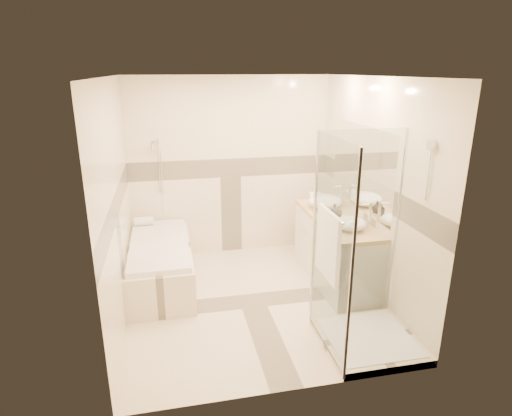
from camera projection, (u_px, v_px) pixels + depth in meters
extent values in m
cube|color=beige|center=(252.00, 301.00, 4.98)|extent=(2.80, 3.00, 0.01)
cube|color=white|center=(251.00, 76.00, 4.20)|extent=(2.80, 3.00, 0.01)
cube|color=beige|center=(230.00, 168.00, 5.99)|extent=(2.80, 0.01, 2.50)
cube|color=beige|center=(292.00, 255.00, 3.19)|extent=(2.80, 0.01, 2.50)
cube|color=beige|center=(116.00, 206.00, 4.32)|extent=(0.01, 3.00, 2.50)
cube|color=beige|center=(372.00, 191.00, 4.87)|extent=(0.01, 3.00, 2.50)
cube|color=white|center=(361.00, 168.00, 5.08)|extent=(0.01, 1.60, 1.00)
cylinder|color=silver|center=(159.00, 164.00, 5.74)|extent=(0.02, 0.02, 0.70)
cube|color=beige|center=(161.00, 265.00, 5.30)|extent=(0.75, 1.70, 0.50)
cube|color=white|center=(159.00, 244.00, 5.22)|extent=(0.69, 1.60, 0.06)
ellipsoid|color=white|center=(160.00, 248.00, 5.23)|extent=(0.56, 1.40, 0.16)
cube|color=silver|center=(335.00, 251.00, 5.36)|extent=(0.55, 1.60, 0.80)
cylinder|color=silver|center=(325.00, 255.00, 4.88)|extent=(0.01, 0.24, 0.01)
cylinder|color=silver|center=(303.00, 230.00, 5.63)|extent=(0.01, 0.24, 0.01)
cube|color=tan|center=(337.00, 219.00, 5.23)|extent=(0.57, 1.62, 0.05)
cube|color=beige|center=(368.00, 341.00, 4.18)|extent=(0.90, 0.90, 0.08)
cube|color=white|center=(369.00, 337.00, 4.16)|extent=(0.80, 0.80, 0.01)
cube|color=white|center=(331.00, 251.00, 3.78)|extent=(0.01, 0.90, 2.00)
cube|color=white|center=(357.00, 229.00, 4.28)|extent=(0.90, 0.01, 2.00)
cylinder|color=silver|center=(352.00, 273.00, 3.36)|extent=(0.03, 0.03, 2.00)
cylinder|color=silver|center=(314.00, 233.00, 4.20)|extent=(0.03, 0.03, 2.00)
cylinder|color=silver|center=(397.00, 226.00, 4.38)|extent=(0.03, 0.03, 2.00)
cylinder|color=silver|center=(431.00, 145.00, 3.67)|extent=(0.03, 0.10, 0.10)
cylinder|color=silver|center=(330.00, 212.00, 3.66)|extent=(0.02, 0.60, 0.02)
cube|color=white|center=(328.00, 245.00, 3.76)|extent=(0.04, 0.48, 0.62)
ellipsoid|color=white|center=(325.00, 201.00, 5.53)|extent=(0.44, 0.44, 0.17)
ellipsoid|color=white|center=(350.00, 223.00, 4.79)|extent=(0.35, 0.35, 0.14)
cylinder|color=silver|center=(342.00, 196.00, 5.56)|extent=(0.03, 0.03, 0.30)
cylinder|color=silver|center=(338.00, 187.00, 5.51)|extent=(0.11, 0.03, 0.03)
cylinder|color=silver|center=(370.00, 215.00, 4.81)|extent=(0.03, 0.03, 0.30)
cylinder|color=silver|center=(366.00, 205.00, 4.76)|extent=(0.11, 0.03, 0.03)
imported|color=black|center=(338.00, 213.00, 5.13)|extent=(0.09, 0.09, 0.15)
imported|color=black|center=(335.00, 210.00, 5.23)|extent=(0.13, 0.13, 0.15)
cube|color=white|center=(316.00, 197.00, 5.87)|extent=(0.22, 0.29, 0.08)
cylinder|color=white|center=(144.00, 221.00, 5.76)|extent=(0.25, 0.11, 0.11)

